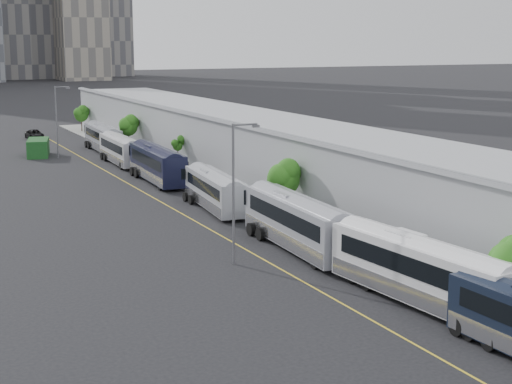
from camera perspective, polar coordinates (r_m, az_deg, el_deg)
sidewalk at (r=69.38m, az=4.57°, el=-1.74°), size 10.00×170.00×0.12m
lane_line at (r=64.87m, az=-3.48°, el=-2.67°), size 0.12×160.00×0.02m
depot at (r=70.78m, az=7.41°, el=1.31°), size 12.45×160.40×7.20m
bus_2 at (r=47.08m, az=11.88°, el=-6.05°), size 3.95×13.90×4.01m
bus_3 at (r=58.07m, az=3.06°, el=-2.56°), size 3.51×13.95×4.04m
bus_4 at (r=71.85m, az=-3.00°, el=-0.12°), size 3.65×12.20×3.51m
bus_5 at (r=86.40m, az=-7.20°, el=1.81°), size 3.29×13.52×3.92m
bus_6 at (r=99.79m, az=-9.81°, el=2.87°), size 2.78×12.27×3.57m
bus_7 at (r=111.87m, az=-11.06°, el=3.73°), size 3.07×12.82×3.72m
tree_1 at (r=45.53m, az=18.04°, el=-4.56°), size 2.58×2.58×4.81m
tree_2 at (r=66.76m, az=2.00°, el=1.26°), size 2.84×2.84×5.46m
tree_3 at (r=93.04m, az=-5.72°, el=3.41°), size 1.19×1.19×3.82m
tree_4 at (r=109.16m, az=-9.27°, el=4.89°), size 2.52×2.52×5.27m
tree_5 at (r=136.67m, az=-12.60°, el=5.64°), size 2.37×2.37×4.40m
street_lamp_near at (r=53.45m, az=-1.49°, el=0.53°), size 2.04×0.22×9.79m
street_lamp_far at (r=106.39m, az=-14.22°, el=5.30°), size 2.04×0.22×9.39m
shipping_container at (r=109.04m, az=-15.56°, el=3.12°), size 3.99×6.47×2.29m
suv at (r=128.54m, az=-15.81°, el=4.05°), size 2.51×5.26×1.45m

